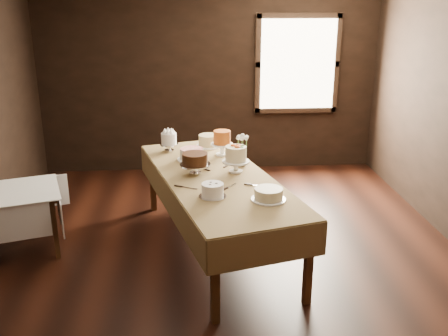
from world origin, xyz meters
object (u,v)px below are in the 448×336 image
Objects in this scene: cake_meringue at (169,143)px; cake_chocolate at (195,164)px; cake_cream at (268,195)px; cake_flowers at (236,161)px; display_table at (216,181)px; flower_vase at (242,160)px; cake_server_a at (232,185)px; cake_caramel at (222,144)px; cake_server_e at (190,188)px; cake_server_b at (261,186)px; cake_lattice at (192,155)px; side_table at (18,198)px; cake_speckled at (209,141)px; cake_swirl at (213,191)px; cake_server_d at (231,163)px; cake_server_c at (199,167)px.

cake_meringue is 0.77× the size of cake_chocolate.
cake_chocolate reaches higher than cake_cream.
display_table is at bearing -155.15° from cake_flowers.
cake_server_a is at bearing -105.25° from flower_vase.
cake_caramel is 1.24× the size of cake_server_e.
cake_server_b is 0.66m from flower_vase.
cake_lattice reaches higher than cake_server_e.
side_table is 2.24m from cake_speckled.
cake_caramel reaches higher than display_table.
cake_server_b is (0.28, -0.03, 0.00)m from cake_server_a.
flower_vase is at bearing 76.10° from cake_server_e.
cake_swirl is 1.14× the size of cake_server_e.
cake_chocolate is at bearing -155.04° from flower_vase.
cake_server_a is (0.16, -1.37, -0.07)m from cake_speckled.
display_table is 1.04m from cake_meringue.
cake_server_a and cake_server_d have the same top height.
side_table is 2.22m from cake_server_a.
cake_server_b is (0.30, -1.04, -0.12)m from cake_caramel.
cake_lattice is 1.10m from cake_server_b.
cake_chocolate is at bearing -177.34° from cake_flowers.
cake_lattice is 1.37× the size of cake_server_b.
display_table is 2.80× the size of side_table.
cake_server_a is at bearing -83.40° from cake_speckled.
flower_vase is at bearing 24.96° from cake_chocolate.
cake_speckled is 1.29× the size of cake_server_c.
cake_meringue is 1.36m from cake_server_a.
side_table is at bearing -167.06° from cake_server_e.
cake_swirl is (0.14, -0.65, -0.04)m from cake_chocolate.
cake_server_b is 1.00× the size of cake_server_e.
cake_server_a is at bearing -10.70° from side_table.
cake_lattice is 1.10× the size of cake_caramel.
cake_server_a is (-0.30, 0.38, -0.05)m from cake_cream.
cake_server_d is (0.43, -0.17, -0.05)m from cake_lattice.
cake_chocolate is at bearing 167.43° from cake_server_b.
cake_lattice is at bearing 147.21° from cake_server_b.
cake_server_c is 0.62m from cake_server_e.
cake_lattice is 0.29m from cake_server_c.
cake_caramel is (2.14, 0.60, 0.35)m from side_table.
side_table is at bearing -166.22° from cake_lattice.
cake_meringue is at bearing 86.07° from cake_server_d.
cake_chocolate is 0.99m from cake_cream.
cake_chocolate is 0.42m from cake_flowers.
cake_speckled is at bearing 19.32° from cake_meringue.
cake_server_e is (-0.06, -0.42, -0.10)m from cake_chocolate.
cake_server_c is at bearing 122.30° from display_table.
cake_server_a is at bearing -62.17° from cake_meringue.
cake_chocolate reaches higher than side_table.
cake_speckled is 1.29× the size of cake_server_a.
cake_swirl and flower_vase have the same top height.
display_table is 9.53× the size of cake_flowers.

